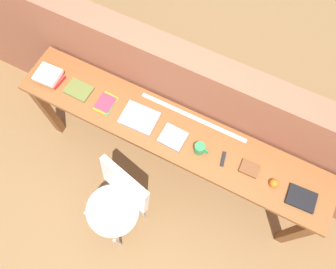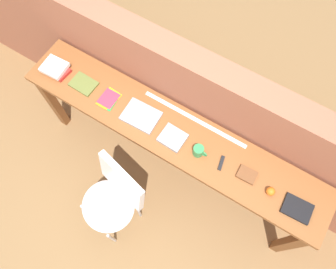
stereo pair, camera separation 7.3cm
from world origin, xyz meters
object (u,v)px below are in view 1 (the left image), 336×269
at_px(mug, 200,149).
at_px(sports_ball_small, 274,183).
at_px(magazine_cycling, 79,90).
at_px(chair_white_moulded, 117,202).
at_px(book_repair_rightmost, 301,198).
at_px(multitool_folded, 223,159).
at_px(pamphlet_pile_colourful, 105,103).
at_px(book_stack_leftmost, 49,76).
at_px(book_open_centre, 139,118).
at_px(leather_journal_brown, 249,169).

height_order(mug, sports_ball_small, mug).
height_order(magazine_cycling, mug, mug).
height_order(chair_white_moulded, magazine_cycling, magazine_cycling).
bearing_deg(book_repair_rightmost, multitool_folded, 174.96).
relative_size(pamphlet_pile_colourful, mug, 1.67).
height_order(book_stack_leftmost, mug, mug).
bearing_deg(mug, book_open_centre, 176.63).
height_order(book_stack_leftmost, book_open_centre, book_stack_leftmost).
distance_m(book_open_centre, book_repair_rightmost, 1.28).
relative_size(magazine_cycling, sports_ball_small, 3.27).
xyz_separation_m(book_stack_leftmost, mug, (1.32, -0.02, 0.01)).
xyz_separation_m(book_stack_leftmost, leather_journal_brown, (1.69, 0.02, -0.02)).
relative_size(chair_white_moulded, pamphlet_pile_colourful, 4.85).
relative_size(book_stack_leftmost, mug, 2.04).
height_order(book_stack_leftmost, multitool_folded, book_stack_leftmost).
xyz_separation_m(mug, book_repair_rightmost, (0.76, 0.00, -0.03)).
height_order(chair_white_moulded, multitool_folded, multitool_folded).
height_order(multitool_folded, leather_journal_brown, leather_journal_brown).
bearing_deg(book_open_centre, sports_ball_small, -3.44).
relative_size(book_stack_leftmost, multitool_folded, 2.04).
height_order(magazine_cycling, book_repair_rightmost, book_repair_rightmost).
distance_m(book_open_centre, multitool_folded, 0.69).
bearing_deg(multitool_folded, pamphlet_pile_colourful, 179.85).
relative_size(chair_white_moulded, multitool_folded, 8.10).
distance_m(mug, leather_journal_brown, 0.37).
bearing_deg(book_repair_rightmost, book_open_centre, 175.37).
relative_size(book_stack_leftmost, leather_journal_brown, 1.73).
distance_m(leather_journal_brown, book_repair_rightmost, 0.39).
distance_m(pamphlet_pile_colourful, sports_ball_small, 1.37).
distance_m(book_stack_leftmost, sports_ball_small, 1.88).
bearing_deg(leather_journal_brown, book_stack_leftmost, 178.41).
bearing_deg(magazine_cycling, leather_journal_brown, 1.82).
bearing_deg(book_open_centre, pamphlet_pile_colourful, 179.60).
height_order(book_open_centre, multitool_folded, book_open_centre).
relative_size(leather_journal_brown, book_repair_rightmost, 0.67).
distance_m(book_stack_leftmost, magazine_cycling, 0.27).
height_order(chair_white_moulded, mug, mug).
height_order(book_stack_leftmost, book_repair_rightmost, book_stack_leftmost).
relative_size(book_stack_leftmost, book_open_centre, 0.83).
xyz_separation_m(mug, multitool_folded, (0.18, 0.02, -0.04)).
bearing_deg(sports_ball_small, book_stack_leftmost, 179.70).
distance_m(multitool_folded, book_repair_rightmost, 0.59).
height_order(pamphlet_pile_colourful, book_open_centre, book_open_centre).
bearing_deg(leather_journal_brown, chair_white_moulded, -145.68).
bearing_deg(multitool_folded, magazine_cycling, 179.60).
bearing_deg(sports_ball_small, mug, -179.24).
xyz_separation_m(magazine_cycling, pamphlet_pile_colourful, (0.25, -0.01, -0.00)).
bearing_deg(pamphlet_pile_colourful, book_open_centre, 1.82).
distance_m(chair_white_moulded, sports_ball_small, 1.20).
relative_size(magazine_cycling, book_repair_rightmost, 1.04).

